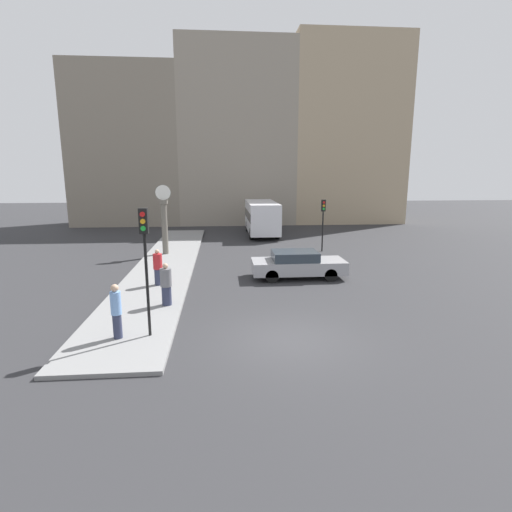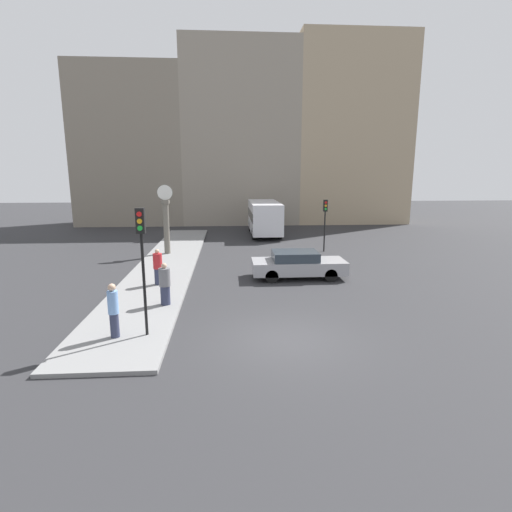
{
  "view_description": "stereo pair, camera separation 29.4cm",
  "coord_description": "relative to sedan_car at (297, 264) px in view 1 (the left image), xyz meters",
  "views": [
    {
      "loc": [
        -2.01,
        -11.63,
        5.17
      ],
      "look_at": [
        -0.43,
        7.02,
        1.22
      ],
      "focal_mm": 28.0,
      "sensor_mm": 36.0,
      "label": 1
    },
    {
      "loc": [
        -1.72,
        -11.65,
        5.17
      ],
      "look_at": [
        -0.43,
        7.02,
        1.22
      ],
      "focal_mm": 28.0,
      "sensor_mm": 36.0,
      "label": 2
    }
  ],
  "objects": [
    {
      "name": "traffic_light_far",
      "position": [
        2.9,
        6.57,
        1.77
      ],
      "size": [
        0.26,
        0.24,
        3.41
      ],
      "color": "black",
      "rests_on": "ground_plane"
    },
    {
      "name": "pedestrian_red_top",
      "position": [
        -6.63,
        -1.2,
        0.25
      ],
      "size": [
        0.41,
        0.41,
        1.64
      ],
      "color": "#2D334C",
      "rests_on": "sidewalk_corner"
    },
    {
      "name": "sedan_car",
      "position": [
        0.0,
        0.0,
        0.0
      ],
      "size": [
        4.59,
        1.86,
        1.35
      ],
      "color": "#9E9EA3",
      "rests_on": "ground_plane"
    },
    {
      "name": "building_row",
      "position": [
        -1.03,
        22.3,
        7.85
      ],
      "size": [
        32.98,
        5.0,
        18.19
      ],
      "color": "gray",
      "rests_on": "ground_plane"
    },
    {
      "name": "sidewalk_corner",
      "position": [
        -6.89,
        3.44,
        -0.63
      ],
      "size": [
        3.19,
        25.71,
        0.13
      ],
      "primitive_type": "cube",
      "color": "gray",
      "rests_on": "ground_plane"
    },
    {
      "name": "ground_plane",
      "position": [
        -1.67,
        -7.42,
        -0.69
      ],
      "size": [
        120.0,
        120.0,
        0.0
      ],
      "primitive_type": "plane",
      "color": "#2D2D30"
    },
    {
      "name": "traffic_light_near",
      "position": [
        -6.02,
        -7.02,
        2.29
      ],
      "size": [
        0.26,
        0.24,
        4.0
      ],
      "color": "black",
      "rests_on": "sidewalk_corner"
    },
    {
      "name": "bus_distant",
      "position": [
        -0.41,
        13.94,
        0.88
      ],
      "size": [
        2.36,
        7.16,
        2.75
      ],
      "color": "silver",
      "rests_on": "ground_plane"
    },
    {
      "name": "pedestrian_grey_jacket",
      "position": [
        -5.88,
        -4.08,
        0.25
      ],
      "size": [
        0.43,
        0.43,
        1.65
      ],
      "color": "#2D334C",
      "rests_on": "sidewalk_corner"
    },
    {
      "name": "pedestrian_blue_stripe",
      "position": [
        -6.97,
        -7.14,
        0.32
      ],
      "size": [
        0.32,
        0.32,
        1.72
      ],
      "color": "#2D334C",
      "rests_on": "sidewalk_corner"
    },
    {
      "name": "street_clock",
      "position": [
        -7.27,
        5.98,
        1.5
      ],
      "size": [
        0.99,
        0.48,
        4.31
      ],
      "color": "#666056",
      "rests_on": "sidewalk_corner"
    }
  ]
}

